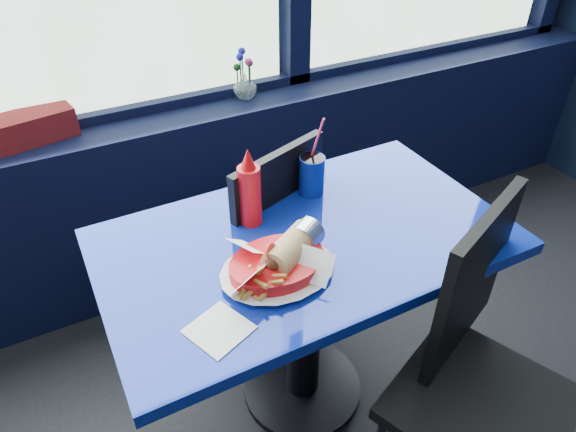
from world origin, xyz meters
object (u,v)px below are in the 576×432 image
at_px(chair_near_front, 476,358).
at_px(soda_cup, 312,174).
at_px(food_basket, 279,262).
at_px(near_table, 305,281).
at_px(flower_vase, 245,84).
at_px(ketchup_bottle, 250,191).
at_px(chair_near_back, 275,229).

distance_m(chair_near_front, soda_cup, 0.73).
bearing_deg(food_basket, soda_cup, 41.59).
bearing_deg(food_basket, near_table, 29.85).
xyz_separation_m(chair_near_front, soda_cup, (-0.15, 0.66, 0.27)).
xyz_separation_m(chair_near_front, flower_vase, (-0.08, 1.35, 0.31)).
xyz_separation_m(flower_vase, ketchup_bottle, (-0.31, -0.74, -0.00)).
bearing_deg(flower_vase, chair_near_back, -104.37).
xyz_separation_m(chair_near_front, food_basket, (-0.41, 0.37, 0.24)).
height_order(chair_near_back, ketchup_bottle, ketchup_bottle).
height_order(chair_near_front, food_basket, chair_near_front).
bearing_deg(near_table, chair_near_front, -59.61).
relative_size(chair_near_back, soda_cup, 3.30).
bearing_deg(soda_cup, ketchup_bottle, -167.56).
xyz_separation_m(near_table, chair_near_back, (0.06, 0.32, -0.04)).
distance_m(chair_near_back, soda_cup, 0.33).
height_order(ketchup_bottle, soda_cup, soda_cup).
distance_m(flower_vase, ketchup_bottle, 0.80).
bearing_deg(near_table, soda_cup, 56.38).
xyz_separation_m(near_table, flower_vase, (0.20, 0.88, 0.30)).
bearing_deg(soda_cup, flower_vase, 84.16).
xyz_separation_m(chair_near_back, soda_cup, (0.07, -0.13, 0.29)).
distance_m(ketchup_bottle, soda_cup, 0.25).
relative_size(near_table, flower_vase, 5.70).
bearing_deg(ketchup_bottle, chair_near_back, 47.22).
height_order(flower_vase, ketchup_bottle, flower_vase).
xyz_separation_m(chair_near_front, ketchup_bottle, (-0.39, 0.61, 0.31)).
height_order(chair_near_back, food_basket, chair_near_back).
bearing_deg(near_table, ketchup_bottle, 128.91).
distance_m(flower_vase, food_basket, 1.04).
bearing_deg(chair_near_front, food_basket, 115.95).
bearing_deg(ketchup_bottle, soda_cup, 12.44).
bearing_deg(chair_near_back, flower_vase, -123.83).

